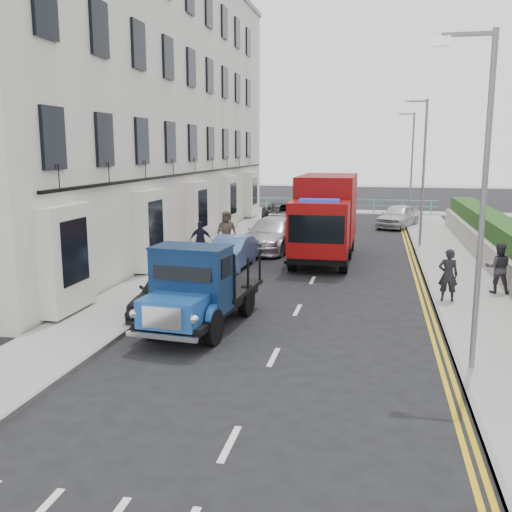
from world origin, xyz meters
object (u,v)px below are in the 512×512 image
(pedestrian_east_near, at_px, (448,275))
(lamp_mid, at_px, (421,165))
(parked_car_front, at_px, (170,291))
(red_lorry, at_px, (326,215))
(bedford_lorry, at_px, (194,293))
(lamp_near, at_px, (478,185))
(lamp_far, at_px, (410,161))

(pedestrian_east_near, bearing_deg, lamp_mid, -89.82)
(parked_car_front, height_order, pedestrian_east_near, pedestrian_east_near)
(red_lorry, height_order, pedestrian_east_near, red_lorry)
(bedford_lorry, xyz_separation_m, parked_car_front, (-1.26, 1.61, -0.40))
(pedestrian_east_near, bearing_deg, bedford_lorry, 30.73)
(lamp_near, bearing_deg, lamp_far, 90.00)
(lamp_far, distance_m, parked_car_front, 24.51)
(lamp_mid, height_order, lamp_far, same)
(lamp_near, xyz_separation_m, bedford_lorry, (-6.52, 1.39, -2.95))
(lamp_near, height_order, lamp_far, same)
(bedford_lorry, height_order, red_lorry, red_lorry)
(lamp_near, bearing_deg, bedford_lorry, 167.93)
(bedford_lorry, bearing_deg, parked_car_front, 133.37)
(red_lorry, relative_size, parked_car_front, 1.80)
(lamp_far, bearing_deg, red_lorry, -106.68)
(lamp_far, distance_m, pedestrian_east_near, 20.66)
(red_lorry, bearing_deg, lamp_mid, 42.64)
(lamp_far, bearing_deg, pedestrian_east_near, -89.38)
(parked_car_front, bearing_deg, lamp_far, 70.07)
(lamp_near, relative_size, parked_car_front, 1.84)
(lamp_near, relative_size, red_lorry, 1.02)
(pedestrian_east_near, bearing_deg, lamp_near, 86.67)
(red_lorry, bearing_deg, lamp_far, 73.55)
(lamp_near, relative_size, lamp_far, 1.00)
(pedestrian_east_near, bearing_deg, red_lorry, -57.93)
(red_lorry, distance_m, parked_car_front, 10.01)
(lamp_far, xyz_separation_m, red_lorry, (-4.12, -13.77, -2.09))
(lamp_near, xyz_separation_m, red_lorry, (-4.12, 12.23, -2.09))
(lamp_near, distance_m, red_lorry, 13.08)
(red_lorry, bearing_deg, lamp_near, -71.14)
(lamp_mid, bearing_deg, pedestrian_east_near, -88.78)
(lamp_mid, distance_m, bedford_lorry, 16.26)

